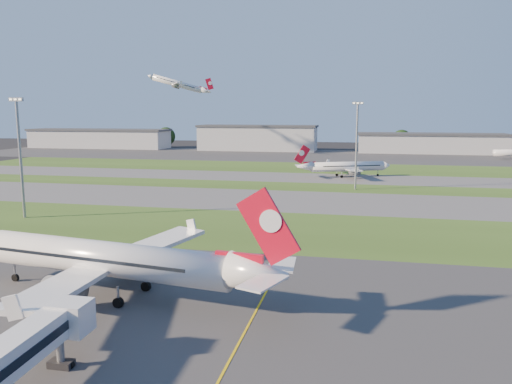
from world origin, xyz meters
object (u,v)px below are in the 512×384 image
(airliner_taxiing, at_px, (347,167))
(light_mast_west, at_px, (20,150))
(airliner_parked, at_px, (107,260))
(light_mast_centre, at_px, (357,140))

(airliner_taxiing, distance_m, light_mast_west, 108.91)
(airliner_parked, xyz_separation_m, airliner_taxiing, (25.80, 124.54, -0.99))
(airliner_parked, distance_m, light_mast_centre, 100.01)
(light_mast_west, relative_size, light_mast_centre, 1.00)
(airliner_parked, height_order, airliner_taxiing, airliner_parked)
(airliner_parked, bearing_deg, airliner_taxiing, 86.75)
(airliner_taxiing, relative_size, light_mast_centre, 1.21)
(airliner_parked, relative_size, light_mast_centre, 1.63)
(airliner_parked, xyz_separation_m, light_mast_west, (-40.84, 39.12, 10.18))
(airliner_parked, relative_size, airliner_taxiing, 1.35)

